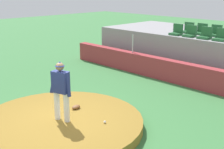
# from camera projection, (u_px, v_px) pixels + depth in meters

# --- Properties ---
(ground_plane) EXTENTS (60.00, 60.00, 0.00)m
(ground_plane) POSITION_uv_depth(u_px,v_px,m) (60.00, 128.00, 8.70)
(ground_plane) COLOR #3C7B40
(pitchers_mound) EXTENTS (4.76, 4.76, 0.27)m
(pitchers_mound) POSITION_uv_depth(u_px,v_px,m) (60.00, 124.00, 8.66)
(pitchers_mound) COLOR olive
(pitchers_mound) RESTS_ON ground_plane
(pitcher) EXTENTS (0.73, 0.36, 1.71)m
(pitcher) POSITION_uv_depth(u_px,v_px,m) (61.00, 87.00, 8.30)
(pitcher) COLOR white
(pitcher) RESTS_ON pitchers_mound
(baseball) EXTENTS (0.07, 0.07, 0.07)m
(baseball) POSITION_uv_depth(u_px,v_px,m) (105.00, 122.00, 8.36)
(baseball) COLOR white
(baseball) RESTS_ON pitchers_mound
(fielding_glove) EXTENTS (0.25, 0.33, 0.11)m
(fielding_glove) POSITION_uv_depth(u_px,v_px,m) (76.00, 107.00, 9.36)
(fielding_glove) COLOR brown
(fielding_glove) RESTS_ON pitchers_mound
(brick_barrier) EXTENTS (12.58, 0.40, 0.92)m
(brick_barrier) POSITION_uv_depth(u_px,v_px,m) (179.00, 73.00, 12.60)
(brick_barrier) COLOR #A5343A
(brick_barrier) RESTS_ON ground_plane
(fence_post_left) EXTENTS (0.06, 0.06, 0.85)m
(fence_post_left) POSITION_uv_depth(u_px,v_px,m) (133.00, 44.00, 14.11)
(fence_post_left) COLOR silver
(fence_post_left) RESTS_ON brick_barrier
(bleacher_platform) EXTENTS (11.14, 4.34, 1.77)m
(bleacher_platform) POSITION_uv_depth(u_px,v_px,m) (214.00, 52.00, 14.47)
(bleacher_platform) COLOR gray
(bleacher_platform) RESTS_ON ground_plane
(stadium_chair_0) EXTENTS (0.48, 0.44, 0.50)m
(stadium_chair_0) POSITION_uv_depth(u_px,v_px,m) (177.00, 32.00, 13.79)
(stadium_chair_0) COLOR #286134
(stadium_chair_0) RESTS_ON bleacher_platform
(stadium_chair_1) EXTENTS (0.48, 0.44, 0.50)m
(stadium_chair_1) POSITION_uv_depth(u_px,v_px,m) (190.00, 33.00, 13.31)
(stadium_chair_1) COLOR #286134
(stadium_chair_1) RESTS_ON bleacher_platform
(stadium_chair_2) EXTENTS (0.48, 0.44, 0.50)m
(stadium_chair_2) POSITION_uv_depth(u_px,v_px,m) (205.00, 35.00, 12.80)
(stadium_chair_2) COLOR #286134
(stadium_chair_2) RESTS_ON bleacher_platform
(stadium_chair_3) EXTENTS (0.48, 0.44, 0.50)m
(stadium_chair_3) POSITION_uv_depth(u_px,v_px,m) (221.00, 37.00, 12.34)
(stadium_chair_3) COLOR #286134
(stadium_chair_3) RESTS_ON bleacher_platform
(stadium_chair_4) EXTENTS (0.48, 0.44, 0.50)m
(stadium_chair_4) POSITION_uv_depth(u_px,v_px,m) (188.00, 30.00, 14.39)
(stadium_chair_4) COLOR #286134
(stadium_chair_4) RESTS_ON bleacher_platform
(stadium_chair_5) EXTENTS (0.48, 0.44, 0.50)m
(stadium_chair_5) POSITION_uv_depth(u_px,v_px,m) (201.00, 31.00, 13.94)
(stadium_chair_5) COLOR #286134
(stadium_chair_5) RESTS_ON bleacher_platform
(stadium_chair_6) EXTENTS (0.48, 0.44, 0.50)m
(stadium_chair_6) POSITION_uv_depth(u_px,v_px,m) (215.00, 33.00, 13.45)
(stadium_chair_6) COLOR #286134
(stadium_chair_6) RESTS_ON bleacher_platform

